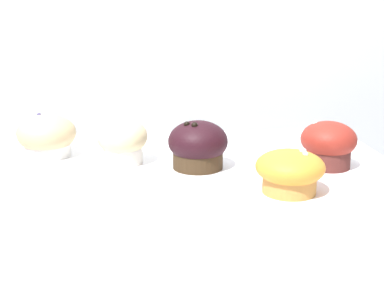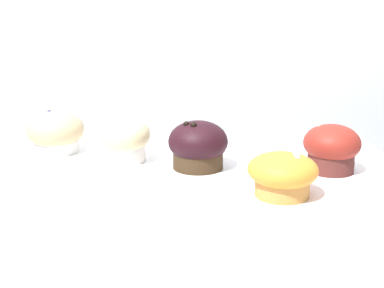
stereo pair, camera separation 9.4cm
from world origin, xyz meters
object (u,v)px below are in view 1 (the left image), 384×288
muffin_front_center (198,146)px  muffin_front_right (328,144)px  muffin_back_left (123,141)px  muffin_back_right (290,171)px  muffin_front_left (47,136)px

muffin_front_center → muffin_front_right: 0.23m
muffin_back_left → muffin_front_right: size_ratio=0.93×
muffin_front_center → muffin_back_right: 0.19m
muffin_front_left → muffin_front_right: 0.53m
muffin_back_left → muffin_front_left: bearing=156.8°
muffin_front_right → muffin_front_center: bearing=175.9°
muffin_back_right → muffin_front_right: (0.10, 0.12, 0.01)m
muffin_front_center → muffin_front_right: muffin_front_center is taller
muffin_front_left → muffin_back_left: bearing=-23.2°
muffin_back_left → muffin_front_left: (-0.15, 0.06, -0.00)m
muffin_front_right → muffin_front_left: bearing=166.6°
muffin_front_left → muffin_front_right: (0.51, -0.12, 0.00)m
muffin_back_right → muffin_front_right: size_ratio=1.08×
muffin_front_center → muffin_back_left: bearing=162.2°
muffin_front_center → muffin_front_left: muffin_front_center is taller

